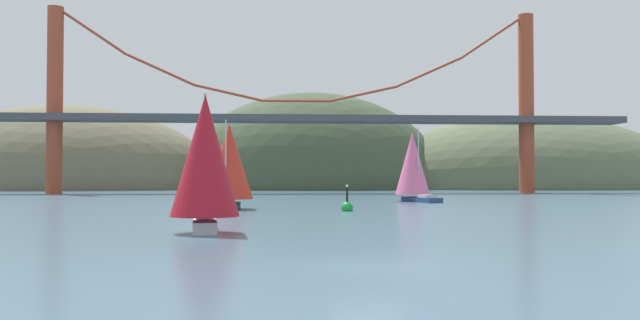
{
  "coord_description": "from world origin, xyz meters",
  "views": [
    {
      "loc": [
        -3.1,
        -22.37,
        3.22
      ],
      "look_at": [
        0.0,
        25.98,
        4.41
      ],
      "focal_mm": 35.86,
      "sensor_mm": 36.0,
      "label": 1
    }
  ],
  "objects_px": {
    "sailboat_pink_spinnaker": "(413,165)",
    "channel_buoy": "(347,207)",
    "sailboat_scarlet_sail": "(229,163)",
    "sailboat_crimson_sail": "(205,159)"
  },
  "relations": [
    {
      "from": "sailboat_pink_spinnaker",
      "to": "channel_buoy",
      "type": "bearing_deg",
      "value": -116.6
    },
    {
      "from": "sailboat_scarlet_sail",
      "to": "channel_buoy",
      "type": "relative_size",
      "value": 3.22
    },
    {
      "from": "sailboat_crimson_sail",
      "to": "channel_buoy",
      "type": "height_order",
      "value": "sailboat_crimson_sail"
    },
    {
      "from": "sailboat_scarlet_sail",
      "to": "sailboat_crimson_sail",
      "type": "relative_size",
      "value": 1.07
    },
    {
      "from": "sailboat_crimson_sail",
      "to": "sailboat_pink_spinnaker",
      "type": "bearing_deg",
      "value": 64.11
    },
    {
      "from": "sailboat_scarlet_sail",
      "to": "channel_buoy",
      "type": "xyz_separation_m",
      "value": [
        11.02,
        -3.88,
        -4.03
      ]
    },
    {
      "from": "sailboat_pink_spinnaker",
      "to": "sailboat_crimson_sail",
      "type": "bearing_deg",
      "value": -115.89
    },
    {
      "from": "channel_buoy",
      "to": "sailboat_pink_spinnaker",
      "type": "bearing_deg",
      "value": 63.4
    },
    {
      "from": "sailboat_scarlet_sail",
      "to": "channel_buoy",
      "type": "bearing_deg",
      "value": -19.41
    },
    {
      "from": "sailboat_crimson_sail",
      "to": "channel_buoy",
      "type": "xyz_separation_m",
      "value": [
        10.32,
        21.92,
        -3.79
      ]
    }
  ]
}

